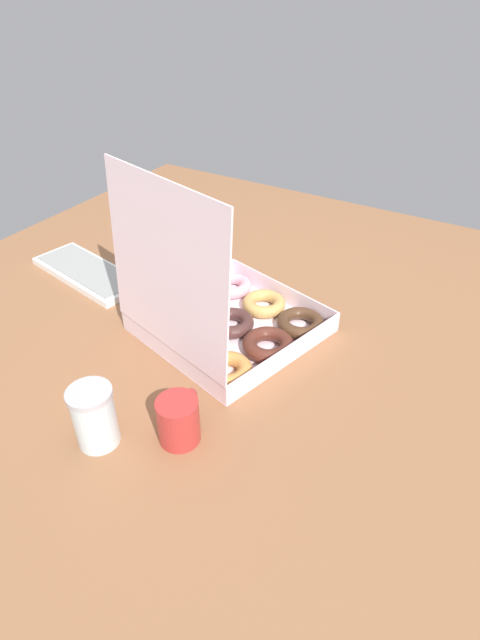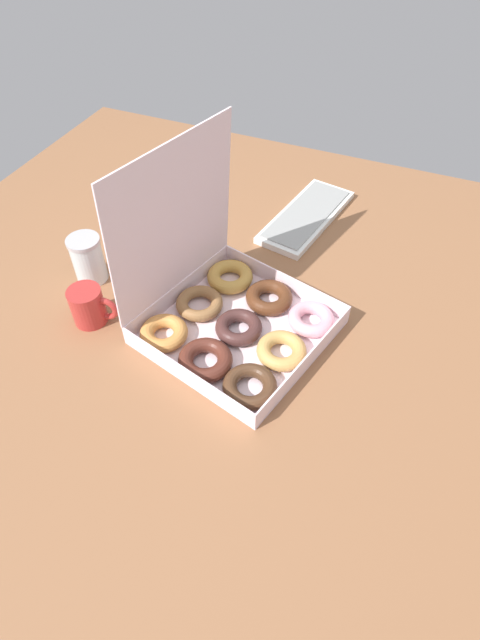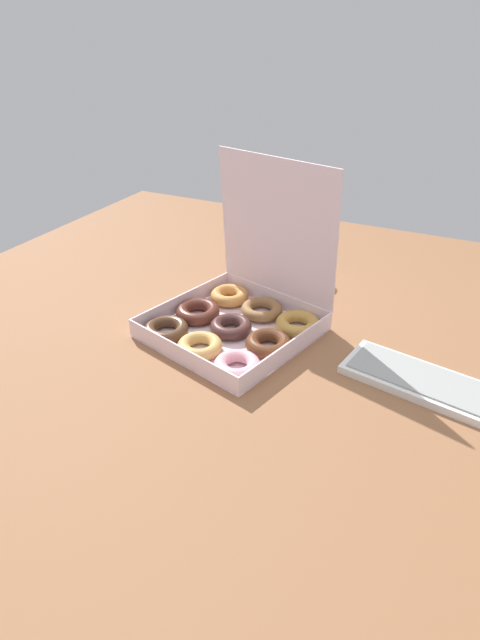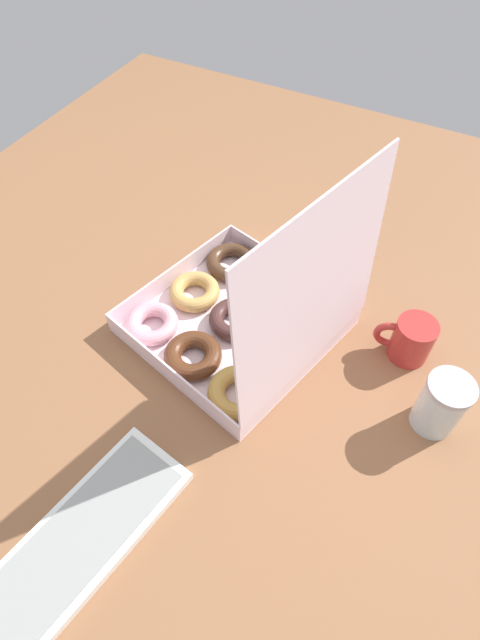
{
  "view_description": "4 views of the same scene",
  "coord_description": "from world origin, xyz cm",
  "px_view_note": "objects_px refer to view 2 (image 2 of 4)",
  "views": [
    {
      "loc": [
        -46.6,
        77.14,
        70.65
      ],
      "look_at": [
        1.08,
        -2.64,
        3.79
      ],
      "focal_mm": 28.0,
      "sensor_mm": 36.0,
      "label": 1
    },
    {
      "loc": [
        -64.88,
        -31.81,
        84.34
      ],
      "look_at": [
        4.03,
        -2.96,
        3.87
      ],
      "focal_mm": 28.0,
      "sensor_mm": 36.0,
      "label": 2
    },
    {
      "loc": [
        52.09,
        -97.49,
        67.25
      ],
      "look_at": [
        5.23,
        -1.22,
        3.43
      ],
      "focal_mm": 28.0,
      "sensor_mm": 36.0,
      "label": 3
    },
    {
      "loc": [
        58.28,
        26.87,
        80.4
      ],
      "look_at": [
        5.96,
        -0.42,
        5.85
      ],
      "focal_mm": 28.0,
      "sensor_mm": 36.0,
      "label": 4
    }
  ],
  "objects_px": {
    "coffee_mug": "(89,306)",
    "donut_box": "(232,316)",
    "keyboard": "(306,216)",
    "glass_jar": "(88,259)"
  },
  "relations": [
    {
      "from": "coffee_mug",
      "to": "donut_box",
      "type": "bearing_deg",
      "value": -72.06
    },
    {
      "from": "donut_box",
      "to": "coffee_mug",
      "type": "relative_size",
      "value": 3.97
    },
    {
      "from": "donut_box",
      "to": "keyboard",
      "type": "distance_m",
      "value": 0.47
    },
    {
      "from": "coffee_mug",
      "to": "keyboard",
      "type": "bearing_deg",
      "value": -30.72
    },
    {
      "from": "coffee_mug",
      "to": "glass_jar",
      "type": "height_order",
      "value": "glass_jar"
    },
    {
      "from": "donut_box",
      "to": "glass_jar",
      "type": "xyz_separation_m",
      "value": [
        0.02,
        0.39,
        0.02
      ]
    },
    {
      "from": "keyboard",
      "to": "coffee_mug",
      "type": "xyz_separation_m",
      "value": [
        -0.56,
        0.34,
        0.04
      ]
    },
    {
      "from": "donut_box",
      "to": "coffee_mug",
      "type": "distance_m",
      "value": 0.32
    },
    {
      "from": "donut_box",
      "to": "coffee_mug",
      "type": "height_order",
      "value": "donut_box"
    },
    {
      "from": "keyboard",
      "to": "coffee_mug",
      "type": "relative_size",
      "value": 3.31
    }
  ]
}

